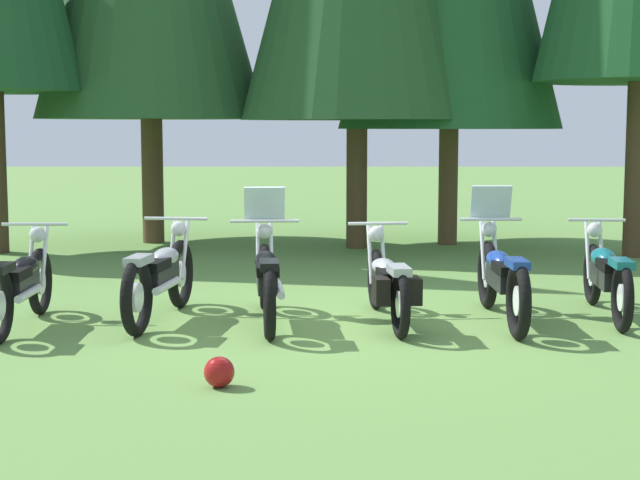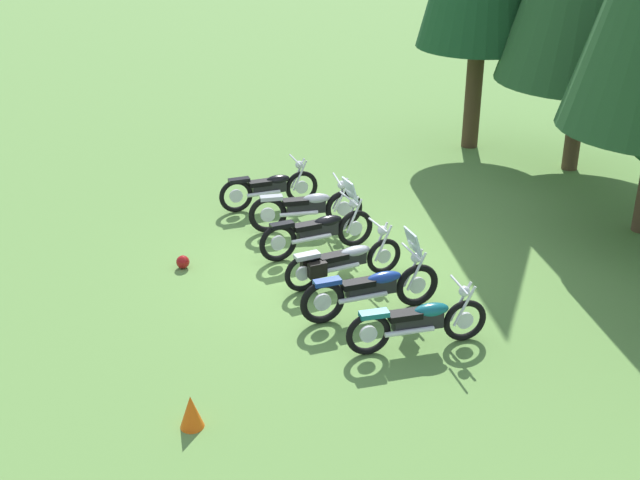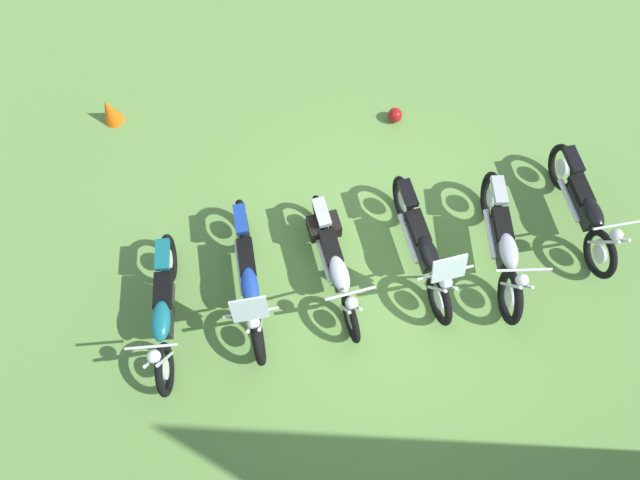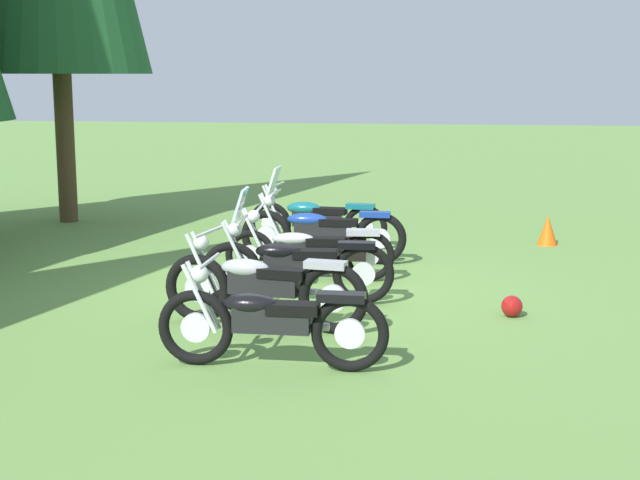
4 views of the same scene
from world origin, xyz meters
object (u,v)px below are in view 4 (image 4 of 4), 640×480
at_px(motorcycle_0, 270,321).
at_px(motorcycle_4, 321,230).
at_px(traffic_cone, 548,230).
at_px(dropped_helmet, 512,306).
at_px(motorcycle_2, 294,264).
at_px(motorcycle_3, 313,249).
at_px(motorcycle_5, 316,219).
at_px(motorcycle_1, 262,285).

relative_size(motorcycle_0, motorcycle_4, 0.90).
relative_size(traffic_cone, dropped_helmet, 1.98).
bearing_deg(dropped_helmet, traffic_cone, -9.47).
bearing_deg(motorcycle_0, motorcycle_2, -85.38).
xyz_separation_m(motorcycle_3, traffic_cone, (3.12, -3.28, -0.19)).
bearing_deg(motorcycle_2, motorcycle_4, -93.30).
distance_m(motorcycle_4, motorcycle_5, 1.19).
relative_size(motorcycle_5, dropped_helmet, 9.26).
relative_size(motorcycle_1, traffic_cone, 4.79).
distance_m(motorcycle_0, motorcycle_1, 1.39).
bearing_deg(motorcycle_0, motorcycle_4, -87.33).
relative_size(motorcycle_4, motorcycle_5, 1.08).
relative_size(motorcycle_3, motorcycle_4, 0.93).
bearing_deg(motorcycle_1, dropped_helmet, -154.13).
bearing_deg(motorcycle_3, motorcycle_2, 83.37).
bearing_deg(traffic_cone, motorcycle_5, 102.00).
bearing_deg(motorcycle_4, motorcycle_5, -77.91).
height_order(motorcycle_4, motorcycle_5, motorcycle_4).
xyz_separation_m(motorcycle_5, traffic_cone, (0.77, -3.63, -0.21)).
bearing_deg(motorcycle_4, motorcycle_1, 88.32).
distance_m(motorcycle_1, motorcycle_3, 2.37).
xyz_separation_m(motorcycle_0, motorcycle_2, (2.46, 0.23, 0.03)).
xyz_separation_m(motorcycle_0, motorcycle_1, (1.34, 0.37, 0.02)).
distance_m(motorcycle_0, dropped_helmet, 3.22).
height_order(motorcycle_4, traffic_cone, motorcycle_4).
bearing_deg(dropped_helmet, motorcycle_1, 108.13).
xyz_separation_m(motorcycle_3, dropped_helmet, (-1.49, -2.51, -0.31)).
xyz_separation_m(motorcycle_2, dropped_helmet, (-0.24, -2.54, -0.36)).
relative_size(motorcycle_2, traffic_cone, 4.82).
bearing_deg(motorcycle_0, motorcycle_5, -85.55).
xyz_separation_m(traffic_cone, dropped_helmet, (-4.60, 0.77, -0.12)).
relative_size(motorcycle_1, motorcycle_4, 0.95).
bearing_deg(motorcycle_2, motorcycle_1, 78.21).
height_order(motorcycle_2, motorcycle_4, motorcycle_4).
relative_size(motorcycle_3, dropped_helmet, 9.26).
height_order(motorcycle_3, traffic_cone, motorcycle_3).
distance_m(motorcycle_4, traffic_cone, 3.89).
bearing_deg(motorcycle_3, motorcycle_4, -91.10).
bearing_deg(motorcycle_4, motorcycle_2, 91.00).
relative_size(motorcycle_0, motorcycle_3, 0.97).
bearing_deg(dropped_helmet, motorcycle_3, 59.41).
distance_m(motorcycle_1, traffic_cone, 6.47).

